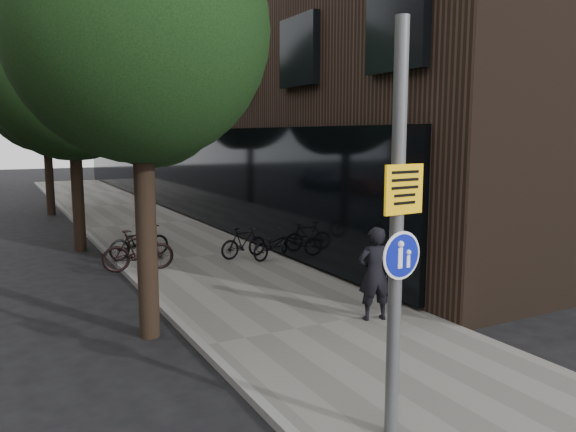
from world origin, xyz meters
TOP-DOWN VIEW (x-y plane):
  - ground at (0.00, 0.00)m, footprint 120.00×120.00m
  - sidewalk at (0.25, 10.00)m, footprint 4.50×60.00m
  - curb_edge at (-2.00, 10.00)m, footprint 0.15×60.00m
  - building_right_dark_brick at (8.50, 22.00)m, footprint 12.00×40.00m
  - street_tree_near at (-2.53, 4.64)m, footprint 4.40×4.40m
  - street_tree_mid at (-2.53, 13.14)m, footprint 5.00×5.00m
  - street_tree_far at (-2.53, 22.14)m, footprint 5.00×5.00m
  - signpost at (-1.00, -0.35)m, footprint 0.55×0.16m
  - pedestrian at (1.31, 3.09)m, footprint 0.74×0.58m
  - parked_bike_facade_near at (2.00, 8.66)m, footprint 1.67×0.97m
  - parked_bike_facade_far at (1.28, 9.18)m, footprint 1.52×0.63m
  - parked_bike_curb_near at (-1.34, 10.57)m, footprint 1.86×0.95m
  - parked_bike_curb_far at (-1.72, 9.04)m, footprint 1.84×0.70m

SIDE VIEW (x-z plane):
  - ground at x=0.00m, z-range 0.00..0.00m
  - sidewalk at x=0.25m, z-range 0.00..0.12m
  - curb_edge at x=-2.00m, z-range 0.00..0.13m
  - parked_bike_facade_near at x=2.00m, z-range 0.12..0.95m
  - parked_bike_facade_far at x=1.28m, z-range 0.12..1.00m
  - parked_bike_curb_near at x=-1.34m, z-range 0.12..1.05m
  - parked_bike_curb_far at x=-1.72m, z-range 0.12..1.20m
  - pedestrian at x=1.31m, z-range 0.12..1.90m
  - signpost at x=-1.00m, z-range 0.14..4.87m
  - street_tree_near at x=-2.53m, z-range 1.36..8.86m
  - street_tree_mid at x=-2.53m, z-range 1.21..9.01m
  - street_tree_far at x=-2.53m, z-range 1.21..9.01m
  - building_right_dark_brick at x=8.50m, z-range 0.00..18.00m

